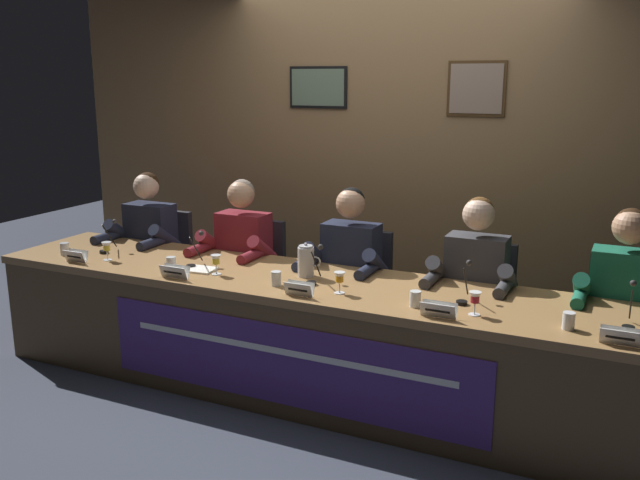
% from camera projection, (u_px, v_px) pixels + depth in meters
% --- Properties ---
extents(ground_plane, '(12.00, 12.00, 0.00)m').
position_uv_depth(ground_plane, '(320.00, 392.00, 4.26)').
color(ground_plane, '#383D4C').
extents(wall_back_panelled, '(5.61, 0.14, 2.60)m').
position_uv_depth(wall_back_panelled, '(395.00, 160.00, 5.08)').
color(wall_back_panelled, '#937047').
rests_on(wall_back_panelled, ground_plane).
extents(conference_table, '(4.41, 0.82, 0.72)m').
position_uv_depth(conference_table, '(311.00, 321.00, 4.03)').
color(conference_table, olive).
rests_on(conference_table, ground_plane).
extents(chair_far_left, '(0.44, 0.45, 0.89)m').
position_uv_depth(chair_far_left, '(163.00, 271.00, 5.36)').
color(chair_far_left, black).
rests_on(chair_far_left, ground_plane).
extents(panelist_far_left, '(0.51, 0.48, 1.22)m').
position_uv_depth(panelist_far_left, '(144.00, 242.00, 5.12)').
color(panelist_far_left, black).
rests_on(panelist_far_left, ground_plane).
extents(nameplate_far_left, '(0.16, 0.06, 0.08)m').
position_uv_depth(nameplate_far_left, '(76.00, 256.00, 4.49)').
color(nameplate_far_left, white).
rests_on(nameplate_far_left, conference_table).
extents(juice_glass_far_left, '(0.06, 0.06, 0.12)m').
position_uv_depth(juice_glass_far_left, '(107.00, 248.00, 4.52)').
color(juice_glass_far_left, white).
rests_on(juice_glass_far_left, conference_table).
extents(water_cup_far_left, '(0.06, 0.06, 0.08)m').
position_uv_depth(water_cup_far_left, '(65.00, 250.00, 4.67)').
color(water_cup_far_left, silver).
rests_on(water_cup_far_left, conference_table).
extents(microphone_far_left, '(0.06, 0.17, 0.22)m').
position_uv_depth(microphone_far_left, '(108.00, 241.00, 4.74)').
color(microphone_far_left, black).
rests_on(microphone_far_left, conference_table).
extents(chair_left, '(0.44, 0.45, 0.89)m').
position_uv_depth(chair_left, '(253.00, 284.00, 5.02)').
color(chair_left, black).
rests_on(chair_left, ground_plane).
extents(panelist_left, '(0.51, 0.48, 1.22)m').
position_uv_depth(panelist_left, '(238.00, 254.00, 4.78)').
color(panelist_left, black).
rests_on(panelist_left, ground_plane).
extents(nameplate_left, '(0.19, 0.06, 0.08)m').
position_uv_depth(nameplate_left, '(175.00, 272.00, 4.13)').
color(nameplate_left, white).
rests_on(nameplate_left, conference_table).
extents(juice_glass_left, '(0.06, 0.06, 0.12)m').
position_uv_depth(juice_glass_left, '(216.00, 261.00, 4.20)').
color(juice_glass_left, white).
rests_on(juice_glass_left, conference_table).
extents(water_cup_left, '(0.06, 0.06, 0.08)m').
position_uv_depth(water_cup_left, '(171.00, 264.00, 4.30)').
color(water_cup_left, silver).
rests_on(water_cup_left, conference_table).
extents(microphone_left, '(0.06, 0.17, 0.22)m').
position_uv_depth(microphone_left, '(194.00, 255.00, 4.38)').
color(microphone_left, black).
rests_on(microphone_left, conference_table).
extents(chair_center, '(0.44, 0.45, 0.89)m').
position_uv_depth(chair_center, '(357.00, 299.00, 4.68)').
color(chair_center, black).
rests_on(chair_center, ground_plane).
extents(panelist_center, '(0.51, 0.48, 1.22)m').
position_uv_depth(panelist_center, '(346.00, 267.00, 4.44)').
color(panelist_center, black).
rests_on(panelist_center, ground_plane).
extents(nameplate_center, '(0.17, 0.06, 0.08)m').
position_uv_depth(nameplate_center, '(299.00, 289.00, 3.80)').
color(nameplate_center, white).
rests_on(nameplate_center, conference_table).
extents(juice_glass_center, '(0.06, 0.06, 0.12)m').
position_uv_depth(juice_glass_center, '(340.00, 279.00, 3.83)').
color(juice_glass_center, white).
rests_on(juice_glass_center, conference_table).
extents(water_cup_center, '(0.06, 0.06, 0.08)m').
position_uv_depth(water_cup_center, '(276.00, 279.00, 3.99)').
color(water_cup_center, silver).
rests_on(water_cup_center, conference_table).
extents(microphone_center, '(0.06, 0.17, 0.22)m').
position_uv_depth(microphone_center, '(314.00, 271.00, 4.03)').
color(microphone_center, black).
rests_on(microphone_center, conference_table).
extents(chair_right, '(0.44, 0.45, 0.89)m').
position_uv_depth(chair_right, '(478.00, 317.00, 4.33)').
color(chair_right, black).
rests_on(chair_right, ground_plane).
extents(panelist_right, '(0.51, 0.48, 1.22)m').
position_uv_depth(panelist_right, '(473.00, 284.00, 4.09)').
color(panelist_right, black).
rests_on(panelist_right, ground_plane).
extents(nameplate_right, '(0.18, 0.06, 0.08)m').
position_uv_depth(nameplate_right, '(438.00, 310.00, 3.46)').
color(nameplate_right, white).
rests_on(nameplate_right, conference_table).
extents(juice_glass_right, '(0.06, 0.06, 0.12)m').
position_uv_depth(juice_glass_right, '(475.00, 299.00, 3.48)').
color(juice_glass_right, white).
rests_on(juice_glass_right, conference_table).
extents(water_cup_right, '(0.06, 0.06, 0.08)m').
position_uv_depth(water_cup_right, '(415.00, 300.00, 3.62)').
color(water_cup_right, silver).
rests_on(water_cup_right, conference_table).
extents(microphone_right, '(0.06, 0.17, 0.22)m').
position_uv_depth(microphone_right, '(464.00, 289.00, 3.68)').
color(microphone_right, black).
rests_on(microphone_right, conference_table).
extents(chair_far_right, '(0.44, 0.45, 0.89)m').
position_uv_depth(chair_far_right, '(619.00, 338.00, 3.99)').
color(chair_far_right, black).
rests_on(chair_far_right, ground_plane).
extents(panelist_far_right, '(0.51, 0.48, 1.22)m').
position_uv_depth(panelist_far_right, '(622.00, 303.00, 3.75)').
color(panelist_far_right, black).
rests_on(panelist_far_right, ground_plane).
extents(nameplate_far_right, '(0.18, 0.06, 0.08)m').
position_uv_depth(nameplate_far_right, '(620.00, 337.00, 3.10)').
color(nameplate_far_right, white).
rests_on(nameplate_far_right, conference_table).
extents(water_cup_far_right, '(0.06, 0.06, 0.08)m').
position_uv_depth(water_cup_far_right, '(569.00, 322.00, 3.30)').
color(water_cup_far_right, silver).
rests_on(water_cup_far_right, conference_table).
extents(microphone_far_right, '(0.06, 0.17, 0.22)m').
position_uv_depth(microphone_far_right, '(630.00, 313.00, 3.32)').
color(microphone_far_right, black).
rests_on(microphone_far_right, conference_table).
extents(water_pitcher_central, '(0.15, 0.10, 0.21)m').
position_uv_depth(water_pitcher_central, '(306.00, 261.00, 4.16)').
color(water_pitcher_central, silver).
rests_on(water_pitcher_central, conference_table).
extents(document_stack_left, '(0.22, 0.17, 0.01)m').
position_uv_depth(document_stack_left, '(199.00, 269.00, 4.31)').
color(document_stack_left, white).
rests_on(document_stack_left, conference_table).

